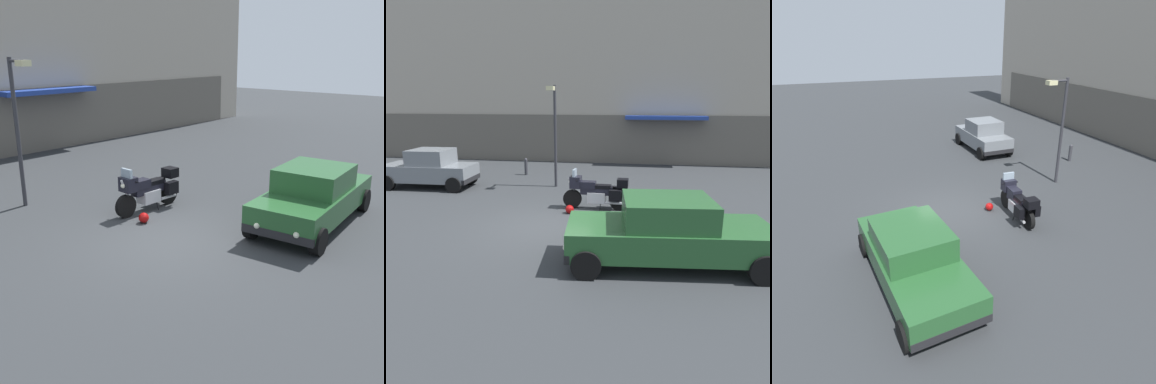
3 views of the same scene
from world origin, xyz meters
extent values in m
plane|color=#2D3033|center=(0.00, 0.00, 0.00)|extent=(80.00, 80.00, 0.00)
cube|color=navy|center=(3.96, 11.10, 2.70)|extent=(4.40, 1.10, 0.20)
cylinder|color=black|center=(0.37, 2.05, 0.32)|extent=(0.64, 0.16, 0.64)
cylinder|color=black|center=(1.99, 2.00, 0.32)|extent=(0.64, 0.16, 0.64)
cylinder|color=#B7B7BC|center=(0.39, 2.05, 0.75)|extent=(0.33, 0.08, 0.68)
cube|color=#B7B7BC|center=(1.22, 2.02, 0.42)|extent=(0.61, 0.42, 0.36)
cube|color=black|center=(1.22, 2.02, 0.66)|extent=(1.11, 0.32, 0.28)
cube|color=black|center=(0.92, 2.03, 0.84)|extent=(0.53, 0.36, 0.24)
cube|color=black|center=(1.42, 2.01, 0.80)|extent=(0.57, 0.32, 0.12)
cube|color=black|center=(0.49, 2.04, 0.92)|extent=(0.37, 0.45, 0.40)
cube|color=#8C9EAD|center=(0.45, 2.05, 1.22)|extent=(0.09, 0.40, 0.28)
sphere|color=#EAEACC|center=(0.31, 2.05, 0.92)|extent=(0.14, 0.14, 0.14)
cylinder|color=black|center=(0.57, 2.04, 1.02)|extent=(0.06, 0.62, 0.04)
cylinder|color=#B7B7BC|center=(1.82, 1.80, 0.30)|extent=(0.55, 0.11, 0.09)
cube|color=black|center=(1.86, 1.72, 0.58)|extent=(0.41, 0.21, 0.36)
cube|color=black|center=(1.88, 2.28, 0.58)|extent=(0.41, 0.21, 0.36)
cube|color=black|center=(2.09, 1.99, 0.95)|extent=(0.37, 0.41, 0.28)
cylinder|color=black|center=(1.37, 1.84, 0.15)|extent=(0.03, 0.13, 0.29)
sphere|color=#990C0C|center=(0.40, 1.37, 0.14)|extent=(0.28, 0.28, 0.28)
cube|color=#235128|center=(3.30, -2.03, 0.64)|extent=(4.65, 2.20, 0.64)
cube|color=#235128|center=(3.25, -2.04, 1.26)|extent=(2.05, 1.80, 0.60)
cube|color=#8C9EAD|center=(2.36, -2.13, 1.26)|extent=(0.21, 1.49, 0.51)
cube|color=#8C9EAD|center=(4.15, -1.95, 1.26)|extent=(0.21, 1.49, 0.48)
cube|color=black|center=(1.11, -2.26, 0.42)|extent=(0.30, 1.76, 0.20)
cube|color=black|center=(5.49, -1.81, 0.42)|extent=(0.30, 1.76, 0.20)
cylinder|color=black|center=(1.59, -3.05, 0.32)|extent=(0.66, 0.28, 0.64)
cylinder|color=black|center=(1.43, -1.38, 0.32)|extent=(0.66, 0.28, 0.64)
cylinder|color=black|center=(5.18, -2.69, 0.32)|extent=(0.66, 0.28, 0.64)
cylinder|color=black|center=(5.01, -1.02, 0.32)|extent=(0.66, 0.28, 0.64)
sphere|color=silver|center=(1.11, -2.74, 0.54)|extent=(0.14, 0.14, 0.14)
sphere|color=silver|center=(1.01, -1.78, 0.54)|extent=(0.14, 0.14, 0.14)
cylinder|color=#2D2D33|center=(-0.91, 5.09, 2.12)|extent=(0.12, 0.12, 4.24)
cylinder|color=#2D2D33|center=(-0.91, 4.74, 4.14)|extent=(0.08, 0.70, 0.08)
cube|color=beige|center=(-0.91, 4.39, 4.09)|extent=(0.28, 0.36, 0.16)
camera|label=1|loc=(-7.42, -7.10, 4.42)|focal=42.90mm
camera|label=2|loc=(2.58, -9.93, 3.63)|focal=34.06mm
camera|label=3|loc=(10.22, -3.42, 5.69)|focal=32.22mm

